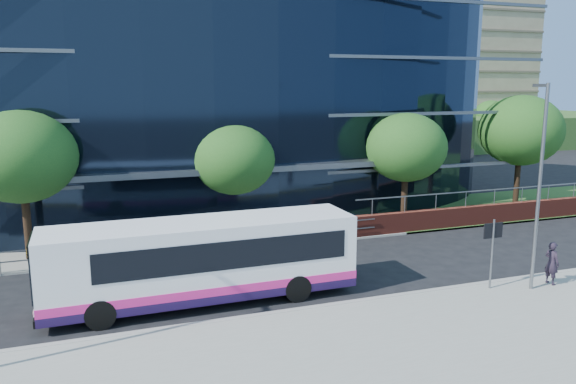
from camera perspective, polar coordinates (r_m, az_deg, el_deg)
name	(u,v)px	position (r m, az deg, el deg)	size (l,w,h in m)	color
ground	(369,292)	(22.82, 8.23, -10.00)	(200.00, 200.00, 0.00)	black
pavement_near	(444,344)	(18.89, 15.58, -14.65)	(80.00, 8.00, 0.15)	gray
kerb	(381,299)	(21.97, 9.48, -10.65)	(80.00, 0.25, 0.16)	gray
yellow_line_outer	(379,299)	(22.16, 9.21, -10.66)	(80.00, 0.08, 0.01)	gold
yellow_line_inner	(377,297)	(22.28, 9.03, -10.53)	(80.00, 0.08, 0.01)	gold
far_forecourt	(175,235)	(31.11, -11.44, -4.32)	(50.00, 8.00, 0.10)	gray
glass_office	(178,86)	(40.08, -11.12, 10.56)	(44.00, 23.10, 16.00)	black
guard_railings	(144,244)	(26.85, -14.46, -5.18)	(24.00, 0.05, 1.10)	slate
apartment_block	(382,64)	(86.94, 9.49, 12.73)	(60.00, 42.00, 30.00)	#2D511E
street_sign	(493,239)	(23.35, 20.07, -4.53)	(0.85, 0.09, 2.80)	slate
tree_far_a	(21,157)	(28.09, -25.47, 3.23)	(4.95, 4.95, 6.98)	black
tree_far_b	(234,160)	(29.41, -5.51, 3.25)	(4.29, 4.29, 6.05)	black
tree_far_c	(406,148)	(32.83, 11.92, 4.44)	(4.62, 4.62, 6.51)	black
tree_far_d	(521,131)	(38.99, 22.58, 5.79)	(5.28, 5.28, 7.44)	black
tree_dist_e	(392,115)	(68.06, 10.49, 7.71)	(4.62, 4.62, 6.51)	black
tree_dist_f	(491,114)	(78.88, 19.92, 7.42)	(4.29, 4.29, 6.05)	black
streetlight_east	(539,182)	(23.44, 24.17, 0.97)	(0.15, 0.77, 8.00)	slate
city_bus	(205,260)	(21.31, -8.38, -6.81)	(11.58, 2.75, 3.12)	white
pedestrian	(552,263)	(25.08, 25.22, -6.54)	(0.64, 0.42, 1.75)	#241C2A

